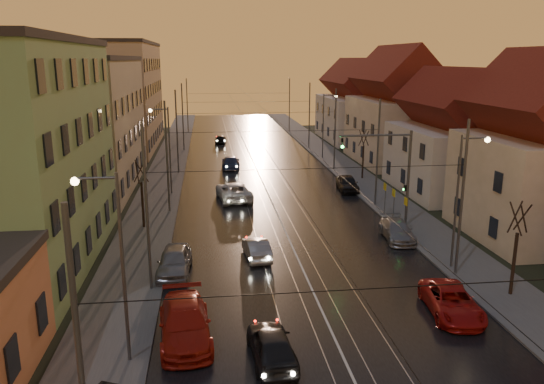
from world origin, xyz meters
name	(u,v)px	position (x,y,z in m)	size (l,w,h in m)	color
ground	(351,375)	(0.00, 0.00, 0.00)	(160.00, 160.00, 0.00)	black
road	(257,170)	(0.00, 40.00, 0.02)	(16.00, 120.00, 0.04)	black
sidewalk_left	(166,172)	(-10.00, 40.00, 0.07)	(4.00, 120.00, 0.15)	#4C4C4C
sidewalk_right	(344,167)	(10.00, 40.00, 0.07)	(4.00, 120.00, 0.15)	#4C4C4C
tram_rail_0	(237,170)	(-2.20, 40.00, 0.06)	(0.06, 120.00, 0.03)	gray
tram_rail_1	(250,170)	(-0.77, 40.00, 0.06)	(0.06, 120.00, 0.03)	gray
tram_rail_2	(264,169)	(0.77, 40.00, 0.06)	(0.06, 120.00, 0.03)	gray
tram_rail_3	(276,169)	(2.20, 40.00, 0.06)	(0.06, 120.00, 0.03)	gray
apartment_left_2	(78,125)	(-17.50, 34.00, 6.00)	(10.00, 20.00, 12.00)	tan
apartment_left_3	(118,97)	(-17.50, 58.00, 7.00)	(10.00, 24.00, 14.00)	tan
house_right_1	(539,160)	(17.00, 15.00, 5.45)	(8.67, 10.20, 10.80)	#C1B194
house_right_2	(452,143)	(17.00, 28.00, 4.64)	(9.18, 12.24, 9.20)	silver
house_right_3	(397,114)	(17.00, 43.00, 5.80)	(9.18, 14.28, 11.50)	#C1B194
house_right_4	(355,107)	(17.00, 61.00, 5.05)	(9.18, 16.32, 10.00)	silver
catenary_pole_l_0	(82,379)	(-8.60, -6.00, 4.50)	(0.16, 0.16, 9.00)	#595B60
catenary_pole_l_1	(147,210)	(-8.60, 9.00, 4.50)	(0.16, 0.16, 9.00)	#595B60
catenary_pole_r_1	(462,200)	(8.60, 9.00, 4.50)	(0.16, 0.16, 9.00)	#595B60
catenary_pole_l_2	(167,158)	(-8.60, 24.00, 4.50)	(0.16, 0.16, 9.00)	#595B60
catenary_pole_r_2	(378,154)	(8.60, 24.00, 4.50)	(0.16, 0.16, 9.00)	#595B60
catenary_pole_l_3	(177,133)	(-8.60, 39.00, 4.50)	(0.16, 0.16, 9.00)	#595B60
catenary_pole_r_3	(335,130)	(8.60, 39.00, 4.50)	(0.16, 0.16, 9.00)	#595B60
catenary_pole_l_4	(183,118)	(-8.60, 54.00, 4.50)	(0.16, 0.16, 9.00)	#595B60
catenary_pole_r_4	(309,116)	(8.60, 54.00, 4.50)	(0.16, 0.16, 9.00)	#595B60
catenary_pole_l_5	(187,106)	(-8.60, 72.00, 4.50)	(0.16, 0.16, 9.00)	#595B60
catenary_pole_r_5	(289,105)	(8.60, 72.00, 4.50)	(0.16, 0.16, 9.00)	#595B60
street_lamp_0	(114,251)	(-9.10, 2.00, 4.89)	(1.75, 0.32, 8.00)	#595B60
street_lamp_1	(463,189)	(9.10, 10.00, 4.89)	(1.75, 0.32, 8.00)	#595B60
street_lamp_2	(166,142)	(-9.10, 30.00, 4.89)	(1.75, 0.32, 8.00)	#595B60
street_lamp_3	(326,119)	(9.10, 46.00, 4.89)	(1.75, 0.32, 8.00)	#595B60
traffic_light_mast	(396,167)	(7.99, 18.00, 4.60)	(5.30, 0.32, 7.20)	#595B60
bare_tree_0	(142,196)	(-10.20, 20.00, 2.49)	(1.09, 1.09, 5.11)	black
bare_tree_1	(515,252)	(10.20, 6.00, 2.49)	(1.09, 1.09, 5.11)	black
bare_tree_2	(363,156)	(10.40, 34.00, 2.49)	(1.09, 1.09, 5.11)	black
driving_car_0	(272,345)	(-2.99, 1.43, 0.72)	(1.70, 4.23, 1.44)	black
driving_car_1	(257,248)	(-2.53, 13.12, 0.63)	(1.33, 3.82, 1.26)	#929397
driving_car_2	(234,191)	(-3.23, 27.35, 0.79)	(2.62, 5.68, 1.58)	silver
driving_car_3	(231,162)	(-2.85, 41.36, 0.70)	(1.97, 4.84, 1.40)	#172447
driving_car_4	(220,139)	(-3.52, 59.74, 0.64)	(1.50, 3.74, 1.27)	black
parked_left_2	(185,323)	(-6.60, 3.62, 0.79)	(2.21, 5.43, 1.58)	#AF1E11
parked_left_3	(174,261)	(-7.47, 11.16, 0.78)	(1.84, 4.58, 1.56)	gray
parked_right_0	(452,302)	(6.20, 4.46, 0.66)	(2.20, 4.78, 1.33)	#A91310
parked_right_1	(397,230)	(7.42, 15.45, 0.65)	(1.83, 4.51, 1.31)	gray
parked_right_2	(347,183)	(7.60, 29.41, 0.73)	(1.73, 4.31, 1.47)	black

